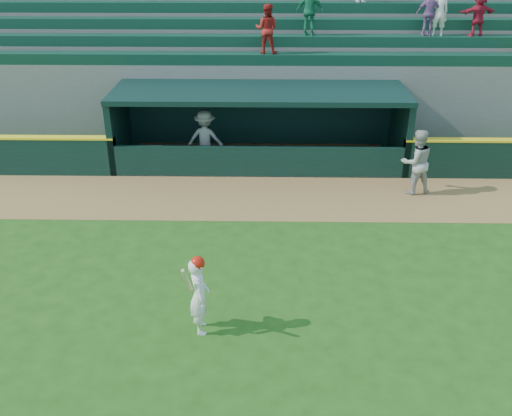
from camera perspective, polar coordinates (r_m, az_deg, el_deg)
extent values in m
plane|color=#1F4B12|center=(12.40, -0.13, -8.70)|extent=(120.00, 120.00, 0.00)
cube|color=olive|center=(16.65, 0.20, 1.05)|extent=(40.00, 3.00, 0.01)
imported|color=#ACACA7|center=(17.24, 15.74, 4.45)|extent=(1.09, 0.94, 1.95)
imported|color=#989893|center=(18.72, -5.08, 6.94)|extent=(1.27, 0.83, 1.86)
cube|color=#61615D|center=(19.21, 0.33, 4.67)|extent=(9.00, 2.60, 0.04)
cube|color=black|center=(19.42, -13.49, 7.73)|extent=(0.20, 2.60, 2.30)
cube|color=black|center=(19.32, 14.23, 7.55)|extent=(0.20, 2.60, 2.30)
cube|color=black|center=(20.06, 0.39, 9.04)|extent=(9.40, 0.20, 2.30)
cube|color=black|center=(18.47, 0.35, 11.49)|extent=(9.40, 2.80, 0.16)
cube|color=black|center=(17.90, 0.28, 4.65)|extent=(9.00, 0.16, 1.00)
cube|color=brown|center=(19.87, 0.36, 6.14)|extent=(8.40, 0.45, 0.10)
cube|color=slate|center=(20.47, 0.41, 10.30)|extent=(34.00, 0.85, 2.91)
cube|color=#0F3828|center=(19.96, 0.42, 14.71)|extent=(34.00, 0.60, 0.36)
cube|color=slate|center=(21.23, 0.44, 11.52)|extent=(34.00, 0.85, 3.36)
cube|color=#0F3828|center=(20.71, 0.45, 16.41)|extent=(34.00, 0.60, 0.36)
cube|color=slate|center=(22.00, 0.46, 12.65)|extent=(34.00, 0.85, 3.81)
cube|color=#0F3828|center=(21.48, 0.48, 17.98)|extent=(34.00, 0.60, 0.36)
cube|color=slate|center=(22.78, 0.49, 13.71)|extent=(34.00, 0.85, 4.26)
cube|color=#0F3828|center=(22.26, 0.51, 19.45)|extent=(34.00, 0.60, 0.36)
cube|color=slate|center=(23.56, 0.51, 14.69)|extent=(34.00, 0.85, 4.71)
cube|color=slate|center=(24.35, 0.54, 15.62)|extent=(34.00, 0.85, 5.16)
cube|color=slate|center=(25.14, 0.56, 16.48)|extent=(34.00, 0.85, 5.61)
cube|color=slate|center=(25.71, 0.57, 16.70)|extent=(34.50, 0.30, 5.61)
imported|color=#AF1A33|center=(21.82, 21.37, 17.62)|extent=(1.40, 0.75, 1.44)
imported|color=#8B5897|center=(21.32, 16.93, 18.13)|extent=(0.87, 0.38, 1.48)
imported|color=white|center=(21.41, 17.87, 18.16)|extent=(0.58, 0.39, 1.56)
imported|color=#A41D19|center=(19.81, 1.08, 17.48)|extent=(0.86, 0.73, 1.59)
imported|color=#1B7D52|center=(20.64, 5.41, 19.01)|extent=(1.00, 0.58, 1.60)
imported|color=white|center=(11.04, -5.69, -8.72)|extent=(0.49, 0.65, 1.60)
sphere|color=red|center=(10.64, -5.86, -5.51)|extent=(0.27, 0.27, 0.27)
cylinder|color=beige|center=(10.61, -6.91, -7.17)|extent=(0.15, 0.53, 0.76)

